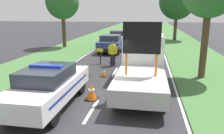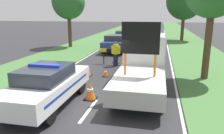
% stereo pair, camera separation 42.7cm
% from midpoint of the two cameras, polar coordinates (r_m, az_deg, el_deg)
% --- Properties ---
extents(ground_plane, '(160.00, 160.00, 0.00)m').
position_cam_midpoint_polar(ground_plane, '(9.25, -5.01, -8.57)').
color(ground_plane, '#28282B').
extents(lane_markings, '(6.79, 54.39, 0.01)m').
position_cam_midpoint_polar(lane_markings, '(22.40, 3.94, 4.86)').
color(lane_markings, silver).
rests_on(lane_markings, ground).
extents(grass_verge_left, '(4.74, 120.00, 0.03)m').
position_cam_midpoint_polar(grass_verge_left, '(29.59, -6.13, 7.05)').
color(grass_verge_left, '#427038').
rests_on(grass_verge_left, ground).
extents(grass_verge_right, '(4.74, 120.00, 0.03)m').
position_cam_midpoint_polar(grass_verge_right, '(28.70, 16.96, 6.32)').
color(grass_verge_right, '#427038').
rests_on(grass_verge_right, ground).
extents(police_car, '(1.81, 4.79, 1.67)m').
position_cam_midpoint_polar(police_car, '(8.82, -17.47, -4.64)').
color(police_car, white).
rests_on(police_car, ground).
extents(work_truck, '(2.07, 6.32, 3.20)m').
position_cam_midpoint_polar(work_truck, '(10.92, 6.86, 1.36)').
color(work_truck, white).
rests_on(work_truck, ground).
extents(road_barrier, '(2.99, 0.08, 1.08)m').
position_cam_midpoint_polar(road_barrier, '(15.18, 0.56, 3.95)').
color(road_barrier, black).
rests_on(road_barrier, ground).
extents(police_officer, '(0.60, 0.38, 1.68)m').
position_cam_midpoint_polar(police_officer, '(14.75, -0.64, 4.04)').
color(police_officer, '#191E38').
rests_on(police_officer, ground).
extents(pedestrian_civilian, '(0.60, 0.38, 1.68)m').
position_cam_midpoint_polar(pedestrian_civilian, '(14.56, 3.90, 3.83)').
color(pedestrian_civilian, brown).
rests_on(pedestrian_civilian, ground).
extents(traffic_cone_near_police, '(0.51, 0.51, 0.70)m').
position_cam_midpoint_polar(traffic_cone_near_police, '(12.64, -7.95, -0.81)').
color(traffic_cone_near_police, black).
rests_on(traffic_cone_near_police, ground).
extents(traffic_cone_centre_front, '(0.52, 0.52, 0.72)m').
position_cam_midpoint_polar(traffic_cone_centre_front, '(9.21, -6.72, -6.36)').
color(traffic_cone_centre_front, black).
rests_on(traffic_cone_centre_front, ground).
extents(traffic_cone_near_truck, '(0.35, 0.35, 0.49)m').
position_cam_midpoint_polar(traffic_cone_near_truck, '(12.43, -3.11, -1.45)').
color(traffic_cone_near_truck, black).
rests_on(traffic_cone_near_truck, ground).
extents(traffic_cone_behind_barrier, '(0.51, 0.51, 0.70)m').
position_cam_midpoint_polar(traffic_cone_behind_barrier, '(11.31, -11.96, -2.75)').
color(traffic_cone_behind_barrier, black).
rests_on(traffic_cone_behind_barrier, ground).
extents(traffic_cone_lane_edge, '(0.50, 0.50, 0.69)m').
position_cam_midpoint_polar(traffic_cone_lane_edge, '(15.85, -0.59, 2.33)').
color(traffic_cone_lane_edge, black).
rests_on(traffic_cone_lane_edge, ground).
extents(queued_car_hatch_blue, '(1.92, 4.03, 1.58)m').
position_cam_midpoint_polar(queued_car_hatch_blue, '(20.26, -0.92, 6.24)').
color(queued_car_hatch_blue, navy).
rests_on(queued_car_hatch_blue, ground).
extents(queued_car_sedan_silver, '(1.93, 3.99, 1.58)m').
position_cam_midpoint_polar(queued_car_sedan_silver, '(25.17, 1.25, 7.78)').
color(queued_car_sedan_silver, '#B2B2B7').
rests_on(queued_car_sedan_silver, ground).
extents(roadside_tree_near_left, '(3.35, 3.35, 6.39)m').
position_cam_midpoint_polar(roadside_tree_near_left, '(23.51, -13.37, 16.18)').
color(roadside_tree_near_left, '#4C3823').
rests_on(roadside_tree_near_left, ground).
extents(roadside_tree_mid_left, '(4.56, 4.56, 7.43)m').
position_cam_midpoint_polar(roadside_tree_mid_left, '(30.18, 16.26, 16.25)').
color(roadside_tree_mid_left, '#4C3823').
rests_on(roadside_tree_mid_left, ground).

